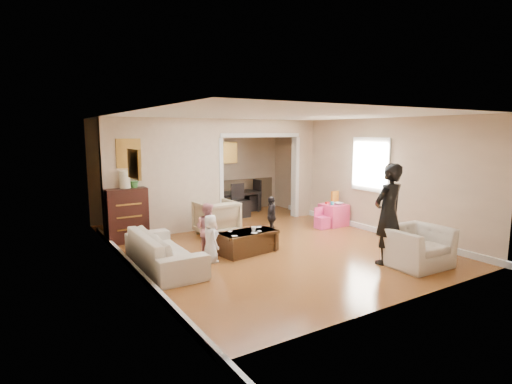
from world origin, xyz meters
TOP-DOWN VIEW (x-y plane):
  - floor at (0.00, 0.00)m, footprint 7.00×7.00m
  - partition_left at (-1.38, 1.80)m, footprint 2.75×0.18m
  - partition_right at (2.48, 1.80)m, footprint 0.55×0.18m
  - partition_header at (1.10, 1.80)m, footprint 2.22×0.18m
  - window_pane at (2.73, -0.40)m, footprint 0.03×0.95m
  - framed_art_partition at (-2.20, 1.70)m, footprint 0.45×0.03m
  - framed_art_sofa_wall at (-2.71, -0.60)m, footprint 0.03×0.55m
  - framed_art_alcove at (1.10, 3.44)m, footprint 0.45×0.03m
  - sofa at (-2.21, -0.38)m, footprint 0.82×2.07m
  - armchair_back at (-0.49, 1.10)m, footprint 0.86×0.88m
  - armchair_front at (1.50, -2.61)m, footprint 1.06×0.94m
  - dresser at (-2.32, 1.62)m, footprint 0.83×0.46m
  - table_lamp at (-2.32, 1.62)m, footprint 0.22×0.22m
  - potted_plant at (-2.12, 1.62)m, footprint 0.28×0.24m
  - coffee_table at (-0.57, -0.43)m, footprint 1.17×0.71m
  - coffee_cup at (-0.47, -0.48)m, footprint 0.11×0.11m
  - play_table at (2.39, 0.42)m, footprint 0.56×0.56m
  - cereal_box at (2.51, 0.52)m, footprint 0.20×0.07m
  - cyan_cup at (2.29, 0.37)m, footprint 0.08×0.08m
  - toy_block at (2.27, 0.54)m, footprint 0.10×0.08m
  - play_bowl at (2.44, 0.30)m, footprint 0.23×0.23m
  - dining_table at (0.94, 3.15)m, footprint 1.72×1.01m
  - adult_person at (1.18, -2.25)m, footprint 0.67×0.47m
  - child_kneel_a at (-1.42, -0.58)m, footprint 0.28×0.42m
  - child_kneel_b at (-1.27, -0.13)m, footprint 0.56×0.60m
  - child_toddler at (0.48, 0.32)m, footprint 0.52×0.54m
  - craft_papers at (-0.59, -0.45)m, footprint 0.85×0.47m

SIDE VIEW (x-z plane):
  - floor at x=0.00m, z-range 0.00..0.00m
  - coffee_table at x=-0.57m, z-range 0.00..0.41m
  - play_table at x=2.39m, z-range 0.00..0.53m
  - dining_table at x=0.94m, z-range 0.00..0.59m
  - sofa at x=-2.21m, z-range 0.00..0.60m
  - armchair_front at x=1.50m, z-range 0.00..0.67m
  - armchair_back at x=-0.49m, z-range 0.00..0.78m
  - craft_papers at x=-0.59m, z-range 0.41..0.42m
  - child_kneel_a at x=-1.42m, z-range 0.00..0.86m
  - child_toddler at x=0.48m, z-range 0.00..0.90m
  - coffee_cup at x=-0.47m, z-range 0.41..0.50m
  - child_kneel_b at x=-1.27m, z-range 0.00..0.99m
  - toy_block at x=2.27m, z-range 0.53..0.58m
  - play_bowl at x=2.44m, z-range 0.53..0.59m
  - dresser at x=-2.32m, z-range 0.00..1.14m
  - cyan_cup at x=2.29m, z-range 0.53..0.61m
  - cereal_box at x=2.51m, z-range 0.53..0.83m
  - adult_person at x=1.18m, z-range 0.00..1.77m
  - potted_plant at x=-2.12m, z-range 1.14..1.45m
  - partition_left at x=-1.38m, z-range 0.00..2.60m
  - partition_right at x=2.48m, z-range 0.00..2.60m
  - table_lamp at x=-2.32m, z-range 1.14..1.50m
  - window_pane at x=2.73m, z-range 1.00..2.10m
  - framed_art_alcove at x=1.10m, z-range 1.42..1.98m
  - framed_art_sofa_wall at x=-2.71m, z-range 1.60..2.00m
  - framed_art_partition at x=-2.20m, z-range 1.58..2.12m
  - partition_header at x=1.10m, z-range 2.25..2.60m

